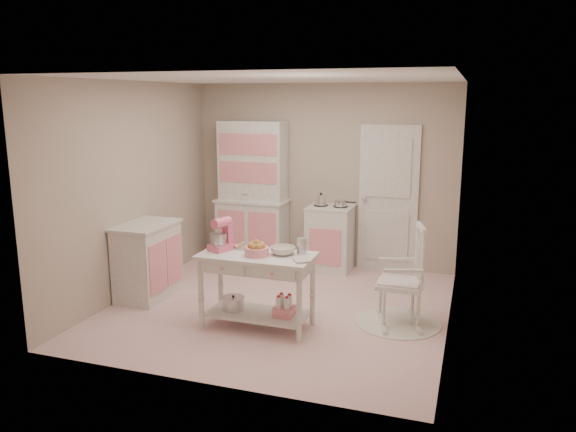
{
  "coord_description": "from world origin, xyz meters",
  "views": [
    {
      "loc": [
        2.07,
        -5.85,
        2.4
      ],
      "look_at": [
        0.14,
        -0.11,
        1.12
      ],
      "focal_mm": 35.0,
      "sensor_mm": 36.0,
      "label": 1
    }
  ],
  "objects_px": {
    "work_table": "(257,291)",
    "stove": "(330,238)",
    "stand_mixer": "(221,235)",
    "bread_basket": "(257,251)",
    "hutch": "(252,192)",
    "base_cabinet": "(147,261)",
    "rocking_chair": "(400,275)"
  },
  "relations": [
    {
      "from": "stove",
      "to": "base_cabinet",
      "type": "bearing_deg",
      "value": -135.29
    },
    {
      "from": "bread_basket",
      "to": "base_cabinet",
      "type": "bearing_deg",
      "value": 163.89
    },
    {
      "from": "rocking_chair",
      "to": "bread_basket",
      "type": "bearing_deg",
      "value": -172.09
    },
    {
      "from": "rocking_chair",
      "to": "stand_mixer",
      "type": "distance_m",
      "value": 1.96
    },
    {
      "from": "work_table",
      "to": "hutch",
      "type": "bearing_deg",
      "value": 113.26
    },
    {
      "from": "work_table",
      "to": "bread_basket",
      "type": "height_order",
      "value": "bread_basket"
    },
    {
      "from": "work_table",
      "to": "bread_basket",
      "type": "xyz_separation_m",
      "value": [
        0.02,
        -0.05,
        0.45
      ]
    },
    {
      "from": "rocking_chair",
      "to": "stand_mixer",
      "type": "bearing_deg",
      "value": -179.33
    },
    {
      "from": "stand_mixer",
      "to": "bread_basket",
      "type": "xyz_separation_m",
      "value": [
        0.44,
        -0.07,
        -0.12
      ]
    },
    {
      "from": "stove",
      "to": "bread_basket",
      "type": "relative_size",
      "value": 3.68
    },
    {
      "from": "hutch",
      "to": "stand_mixer",
      "type": "distance_m",
      "value": 2.32
    },
    {
      "from": "hutch",
      "to": "base_cabinet",
      "type": "distance_m",
      "value": 2.04
    },
    {
      "from": "base_cabinet",
      "to": "work_table",
      "type": "bearing_deg",
      "value": -14.64
    },
    {
      "from": "rocking_chair",
      "to": "stand_mixer",
      "type": "height_order",
      "value": "stand_mixer"
    },
    {
      "from": "work_table",
      "to": "rocking_chair",
      "type": "bearing_deg",
      "value": 21.69
    },
    {
      "from": "base_cabinet",
      "to": "stand_mixer",
      "type": "bearing_deg",
      "value": -18.65
    },
    {
      "from": "base_cabinet",
      "to": "rocking_chair",
      "type": "bearing_deg",
      "value": 2.77
    },
    {
      "from": "base_cabinet",
      "to": "bread_basket",
      "type": "relative_size",
      "value": 3.68
    },
    {
      "from": "stove",
      "to": "rocking_chair",
      "type": "distance_m",
      "value": 2.04
    },
    {
      "from": "hutch",
      "to": "stove",
      "type": "height_order",
      "value": "hutch"
    },
    {
      "from": "bread_basket",
      "to": "work_table",
      "type": "bearing_deg",
      "value": 111.8
    },
    {
      "from": "hutch",
      "to": "stand_mixer",
      "type": "bearing_deg",
      "value": -76.12
    },
    {
      "from": "stand_mixer",
      "to": "work_table",
      "type": "bearing_deg",
      "value": 16.92
    },
    {
      "from": "work_table",
      "to": "stove",
      "type": "bearing_deg",
      "value": 84.23
    },
    {
      "from": "stand_mixer",
      "to": "rocking_chair",
      "type": "bearing_deg",
      "value": 36.12
    },
    {
      "from": "rocking_chair",
      "to": "hutch",
      "type": "bearing_deg",
      "value": 128.67
    },
    {
      "from": "base_cabinet",
      "to": "work_table",
      "type": "xyz_separation_m",
      "value": [
        1.6,
        -0.42,
        -0.06
      ]
    },
    {
      "from": "rocking_chair",
      "to": "bread_basket",
      "type": "distance_m",
      "value": 1.55
    },
    {
      "from": "base_cabinet",
      "to": "work_table",
      "type": "relative_size",
      "value": 0.77
    },
    {
      "from": "stand_mixer",
      "to": "hutch",
      "type": "bearing_deg",
      "value": 123.52
    },
    {
      "from": "rocking_chair",
      "to": "base_cabinet",
      "type": "bearing_deg",
      "value": 166.96
    },
    {
      "from": "base_cabinet",
      "to": "bread_basket",
      "type": "distance_m",
      "value": 1.73
    }
  ]
}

